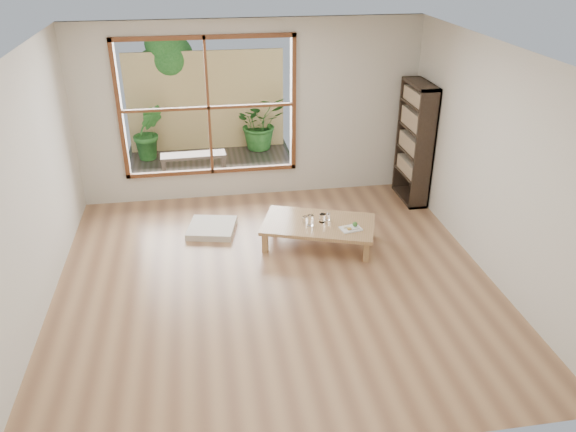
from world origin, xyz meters
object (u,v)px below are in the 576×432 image
(bookshelf, at_px, (415,143))
(garden_bench, at_px, (193,157))
(low_table, at_px, (318,225))
(food_tray, at_px, (351,228))

(bookshelf, relative_size, garden_bench, 1.65)
(low_table, bearing_deg, food_tray, -12.41)
(bookshelf, xyz_separation_m, garden_bench, (-3.22, 1.47, -0.58))
(bookshelf, bearing_deg, garden_bench, 155.54)
(low_table, distance_m, food_tray, 0.44)
(low_table, bearing_deg, garden_bench, 139.86)
(garden_bench, bearing_deg, food_tray, -57.82)
(low_table, relative_size, garden_bench, 1.49)
(low_table, height_order, bookshelf, bookshelf)
(low_table, xyz_separation_m, garden_bench, (-1.56, 2.62, 0.03))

